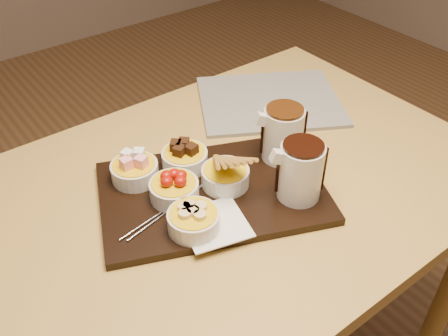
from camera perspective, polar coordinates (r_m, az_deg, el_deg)
dining_table at (r=1.14m, az=-0.24°, el=-5.67°), size 1.20×0.80×0.75m
serving_board at (r=1.04m, az=-1.32°, el=-2.81°), size 0.54×0.45×0.02m
napkin at (r=0.96m, az=-1.10°, el=-6.39°), size 0.15×0.15×0.00m
bowl_marshmallows at (r=1.07m, az=-10.15°, el=-0.39°), size 0.10×0.10×0.04m
bowl_cake at (r=1.09m, az=-4.50°, el=1.01°), size 0.10×0.10×0.04m
bowl_strawberries at (r=1.01m, az=-5.70°, el=-2.55°), size 0.10×0.10×0.04m
bowl_biscotti at (r=1.04m, az=0.15°, el=-1.02°), size 0.10×0.10×0.04m
bowl_bananas at (r=0.94m, az=-3.49°, el=-6.06°), size 0.10×0.10×0.04m
pitcher_dark_chocolate at (r=0.99m, az=8.73°, el=-0.45°), size 0.11×0.11×0.12m
pitcher_milk_chocolate at (r=1.09m, az=6.74°, el=3.82°), size 0.11×0.11×0.12m
fondue_skewers at (r=1.00m, az=-5.96°, el=-4.23°), size 0.07×0.26×0.01m
newspaper at (r=1.35m, az=5.25°, el=7.63°), size 0.46×0.44×0.01m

